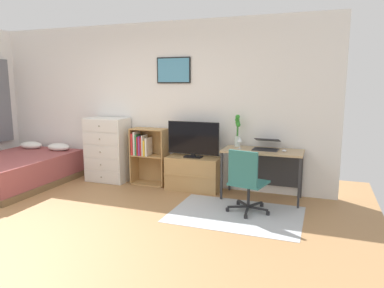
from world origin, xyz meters
name	(u,v)px	position (x,y,z in m)	size (l,w,h in m)	color
ground_plane	(57,234)	(0.00, 0.00, 0.00)	(7.20, 7.20, 0.00)	#A87A4C
wall_back_with_posters	(151,104)	(0.00, 2.43, 1.35)	(6.12, 0.09, 2.70)	white
area_rug	(236,214)	(1.78, 1.31, 0.00)	(1.70, 1.20, 0.01)	#B2B7BC
bed	(16,170)	(-2.04, 1.39, 0.25)	(1.48, 2.00, 0.62)	brown
dresser	(108,150)	(-0.73, 2.15, 0.56)	(0.72, 0.46, 1.11)	white
bookshelf	(147,152)	(0.00, 2.22, 0.56)	(0.61, 0.30, 0.96)	tan
tv_stand	(194,173)	(0.87, 2.17, 0.27)	(0.86, 0.41, 0.54)	tan
television	(193,140)	(0.87, 2.15, 0.82)	(0.85, 0.16, 0.57)	black
desk	(263,158)	(1.98, 2.17, 0.60)	(1.16, 0.56, 0.74)	tan
office_chair	(246,180)	(1.89, 1.40, 0.46)	(0.58, 0.57, 0.86)	#232326
laptop	(266,145)	(2.02, 2.18, 0.80)	(0.37, 0.40, 0.16)	#333338
computer_mouse	(284,151)	(2.29, 2.06, 0.76)	(0.06, 0.10, 0.03)	silver
bamboo_vase	(238,131)	(1.56, 2.27, 0.98)	(0.09, 0.10, 0.49)	silver
wine_glass	(240,140)	(1.64, 2.07, 0.87)	(0.07, 0.07, 0.18)	silver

